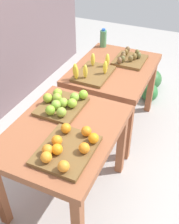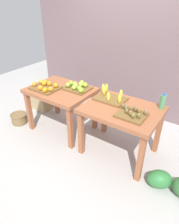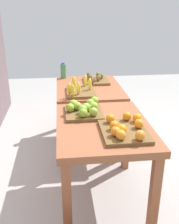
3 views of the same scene
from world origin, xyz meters
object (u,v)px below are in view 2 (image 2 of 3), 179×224
(apple_bin, at_px, (77,87))
(water_bottle, at_px, (163,101))
(wicker_basket, at_px, (19,118))
(kiwi_bin, at_px, (132,113))
(watermelon_pile, at_px, (175,184))
(cardboard_produce_box, at_px, (42,102))
(banana_crate, at_px, (110,97))
(display_table_left, at_px, (61,95))
(orange_bin, at_px, (45,87))
(display_table_right, at_px, (121,115))

(apple_bin, relative_size, water_bottle, 1.91)
(wicker_basket, bearing_deg, apple_bin, 25.30)
(kiwi_bin, bearing_deg, watermelon_pile, -12.17)
(cardboard_produce_box, bearing_deg, banana_crate, -5.61)
(display_table_left, distance_m, watermelon_pile, 2.11)
(banana_crate, height_order, watermelon_pile, banana_crate)
(apple_bin, bearing_deg, kiwi_bin, -13.16)
(orange_bin, bearing_deg, cardboard_produce_box, 146.45)
(kiwi_bin, bearing_deg, apple_bin, 166.84)
(watermelon_pile, xyz_separation_m, wicker_basket, (-2.82, -0.09, -0.02))
(watermelon_pile, height_order, cardboard_produce_box, cardboard_produce_box)
(orange_bin, distance_m, water_bottle, 1.81)
(kiwi_bin, relative_size, watermelon_pile, 0.54)
(orange_bin, bearing_deg, wicker_basket, -160.56)
(orange_bin, bearing_deg, apple_bin, 32.39)
(water_bottle, distance_m, cardboard_produce_box, 2.53)
(banana_crate, xyz_separation_m, watermelon_pile, (1.17, -0.39, -0.69))
(orange_bin, height_order, kiwi_bin, orange_bin)
(water_bottle, relative_size, wicker_basket, 0.73)
(apple_bin, relative_size, watermelon_pile, 0.60)
(kiwi_bin, height_order, wicker_basket, kiwi_bin)
(apple_bin, distance_m, water_bottle, 1.33)
(display_table_right, bearing_deg, water_bottle, 34.68)
(display_table_right, xyz_separation_m, water_bottle, (0.44, 0.30, 0.22))
(display_table_right, relative_size, water_bottle, 4.77)
(apple_bin, distance_m, wicker_basket, 1.36)
(display_table_left, relative_size, apple_bin, 2.50)
(orange_bin, height_order, banana_crate, banana_crate)
(apple_bin, relative_size, banana_crate, 0.95)
(water_bottle, bearing_deg, cardboard_produce_box, -179.92)
(display_table_left, relative_size, kiwi_bin, 2.77)
(orange_bin, relative_size, cardboard_produce_box, 1.10)
(display_table_right, height_order, wicker_basket, display_table_right)
(orange_bin, height_order, apple_bin, apple_bin)
(watermelon_pile, bearing_deg, banana_crate, 161.33)
(display_table_right, distance_m, banana_crate, 0.33)
(water_bottle, distance_m, watermelon_pile, 1.05)
(cardboard_produce_box, bearing_deg, kiwi_bin, -10.66)
(display_table_left, bearing_deg, watermelon_pile, -7.40)
(orange_bin, relative_size, wicker_basket, 1.47)
(display_table_left, height_order, cardboard_produce_box, display_table_left)
(water_bottle, xyz_separation_m, cardboard_produce_box, (-2.42, -0.00, -0.73))
(display_table_right, distance_m, kiwi_bin, 0.26)
(orange_bin, xyz_separation_m, cardboard_produce_box, (-0.66, 0.44, -0.67))
(watermelon_pile, relative_size, wicker_basket, 2.29)
(orange_bin, height_order, cardboard_produce_box, orange_bin)
(display_table_right, distance_m, orange_bin, 1.34)
(orange_bin, distance_m, watermelon_pile, 2.33)
(display_table_left, bearing_deg, water_bottle, 11.01)
(wicker_basket, relative_size, cardboard_produce_box, 0.75)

